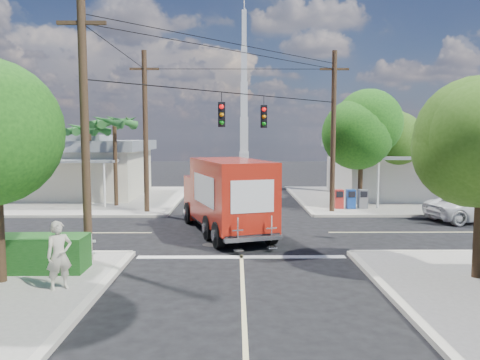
{
  "coord_description": "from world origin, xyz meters",
  "views": [
    {
      "loc": [
        -0.19,
        -20.79,
        4.34
      ],
      "look_at": [
        0.0,
        2.0,
        2.2
      ],
      "focal_mm": 35.0,
      "sensor_mm": 36.0,
      "label": 1
    }
  ],
  "objects": [
    {
      "name": "radio_tower",
      "position": [
        0.5,
        20.0,
        5.64
      ],
      "size": [
        0.8,
        0.8,
        17.0
      ],
      "color": "silver",
      "rests_on": "ground"
    },
    {
      "name": "ground",
      "position": [
        0.0,
        0.0,
        0.0
      ],
      "size": [
        120.0,
        120.0,
        0.0
      ],
      "primitive_type": "plane",
      "color": "black",
      "rests_on": "ground"
    },
    {
      "name": "palm_nw_back",
      "position": [
        -9.5,
        9.0,
        4.67
      ],
      "size": [
        3.01,
        3.08,
        5.19
      ],
      "color": "#422D1C",
      "rests_on": "sidewalk_nw"
    },
    {
      "name": "vending_boxes",
      "position": [
        6.5,
        6.2,
        0.69
      ],
      "size": [
        1.9,
        0.5,
        1.1
      ],
      "color": "red",
      "rests_on": "sidewalk_ne"
    },
    {
      "name": "building_nw",
      "position": [
        -12.0,
        12.46,
        2.22
      ],
      "size": [
        10.8,
        10.2,
        4.3
      ],
      "color": "beige",
      "rests_on": "sidewalk_nw"
    },
    {
      "name": "delivery_truck",
      "position": [
        -0.63,
        -0.16,
        1.69
      ],
      "size": [
        4.48,
        8.0,
        3.33
      ],
      "color": "black",
      "rests_on": "ground"
    },
    {
      "name": "road_markings",
      "position": [
        0.0,
        -1.47,
        0.01
      ],
      "size": [
        32.0,
        32.0,
        0.01
      ],
      "color": "beige",
      "rests_on": "ground"
    },
    {
      "name": "parked_car",
      "position": [
        12.06,
        2.75,
        0.7
      ],
      "size": [
        5.38,
        3.29,
        1.39
      ],
      "primitive_type": "imported",
      "rotation": [
        0.0,
        0.0,
        1.78
      ],
      "color": "silver",
      "rests_on": "ground"
    },
    {
      "name": "building_ne",
      "position": [
        12.5,
        11.97,
        2.32
      ],
      "size": [
        11.8,
        10.2,
        4.5
      ],
      "color": "beige",
      "rests_on": "sidewalk_ne"
    },
    {
      "name": "palm_nw_front",
      "position": [
        -7.5,
        7.5,
        5.04
      ],
      "size": [
        3.01,
        3.08,
        5.59
      ],
      "color": "#422D1C",
      "rests_on": "sidewalk_nw"
    },
    {
      "name": "picket_fence",
      "position": [
        -7.8,
        -5.6,
        0.68
      ],
      "size": [
        5.94,
        0.06,
        1.0
      ],
      "color": "silver",
      "rests_on": "sidewalk_sw"
    },
    {
      "name": "utility_poles",
      "position": [
        -1.58,
        1.6,
        4.67
      ],
      "size": [
        12.0,
        10.68,
        9.0
      ],
      "color": "#473321",
      "rests_on": "ground"
    },
    {
      "name": "tree_ne_back",
      "position": [
        9.81,
        8.96,
        4.19
      ],
      "size": [
        3.77,
        3.66,
        5.82
      ],
      "color": "#422D1C",
      "rests_on": "sidewalk_ne"
    },
    {
      "name": "tree_ne_front",
      "position": [
        7.21,
        6.76,
        4.77
      ],
      "size": [
        4.21,
        4.14,
        6.66
      ],
      "color": "#422D1C",
      "rests_on": "sidewalk_ne"
    },
    {
      "name": "sidewalk_nw",
      "position": [
        -10.88,
        10.88,
        0.07
      ],
      "size": [
        14.12,
        14.12,
        0.14
      ],
      "color": "gray",
      "rests_on": "ground"
    },
    {
      "name": "pedestrian",
      "position": [
        -5.04,
        -8.21,
        1.09
      ],
      "size": [
        0.83,
        0.78,
        1.9
      ],
      "primitive_type": "imported",
      "rotation": [
        0.0,
        0.0,
        0.64
      ],
      "color": "#BDB69F",
      "rests_on": "sidewalk_sw"
    },
    {
      "name": "sidewalk_ne",
      "position": [
        10.88,
        10.88,
        0.07
      ],
      "size": [
        14.12,
        14.12,
        0.14
      ],
      "color": "gray",
      "rests_on": "ground"
    }
  ]
}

